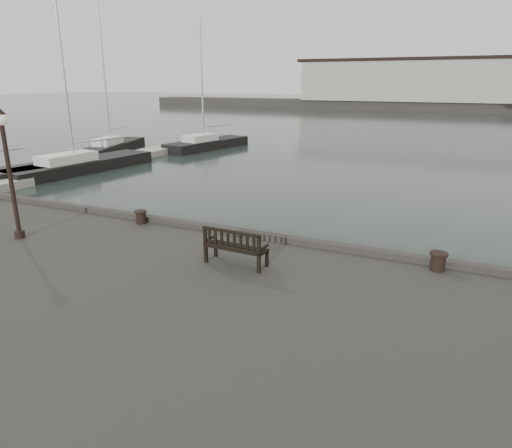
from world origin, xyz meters
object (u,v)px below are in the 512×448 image
Objects in this scene: bench at (236,253)px; yacht_b at (114,149)px; yacht_c at (82,168)px; yacht_d at (207,146)px; lamp_post at (7,157)px; bollard_right at (438,261)px; bollard_left at (141,217)px.

bench is 0.13× the size of yacht_b.
yacht_d is at bearing 87.60° from yacht_c.
yacht_b is 9.12m from yacht_c.
yacht_b is at bearing 126.52° from lamp_post.
lamp_post reaches higher than bollard_right.
bollard_right is (9.19, 0.00, 0.02)m from bollard_left.
yacht_c is at bearing 153.54° from bollard_right.
yacht_d is (6.42, 5.47, -0.02)m from yacht_b.
lamp_post is at bearing -170.44° from bench.
yacht_b is 0.87× the size of yacht_c.
yacht_c is at bearing 146.62° from bench.
bollard_left is 27.79m from yacht_b.
bollard_left is at bearing 180.00° from bollard_right.
yacht_c reaches higher than bench.
bollard_right is at bearing -52.06° from yacht_b.
yacht_b reaches higher than bollard_left.
yacht_b is at bearing 139.42° from bench.
yacht_d is (2.10, 13.50, -0.01)m from yacht_c.
bench is at bearing 7.47° from lamp_post.
yacht_d is at bearing 116.65° from bollard_left.
bollard_left is 0.11× the size of lamp_post.
bench is 32.34m from yacht_d.
lamp_post is 0.26× the size of yacht_c.
bench is 0.11× the size of yacht_c.
yacht_c is (-19.36, 13.80, -1.62)m from bench.
lamp_post is (-2.38, -2.71, 2.23)m from bollard_left.
yacht_d is at bearing 23.54° from yacht_b.
yacht_d is at bearing 130.78° from bollard_right.
yacht_d is (-17.27, 27.30, -1.63)m from bench.
yacht_b is (-23.68, 21.83, -1.61)m from bench.
bollard_left is 0.03× the size of yacht_c.
lamp_post is 28.53m from yacht_b.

